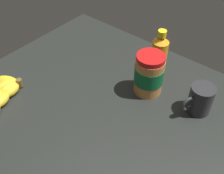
% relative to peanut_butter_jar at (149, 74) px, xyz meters
% --- Properties ---
extents(ground_plane, '(0.95, 0.79, 0.05)m').
position_rel_peanut_butter_jar_xyz_m(ground_plane, '(0.07, 0.15, -0.10)').
color(ground_plane, black).
extents(peanut_butter_jar, '(0.10, 0.10, 0.15)m').
position_rel_peanut_butter_jar_xyz_m(peanut_butter_jar, '(0.00, 0.00, 0.00)').
color(peanut_butter_jar, '#B27238').
rests_on(peanut_butter_jar, ground_plane).
extents(honey_bottle, '(0.06, 0.06, 0.15)m').
position_rel_peanut_butter_jar_xyz_m(honey_bottle, '(0.04, -0.14, -0.00)').
color(honey_bottle, orange).
rests_on(honey_bottle, ground_plane).
extents(coffee_mug, '(0.07, 0.11, 0.10)m').
position_rel_peanut_butter_jar_xyz_m(coffee_mug, '(-0.18, -0.02, -0.02)').
color(coffee_mug, '#262628').
rests_on(coffee_mug, ground_plane).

